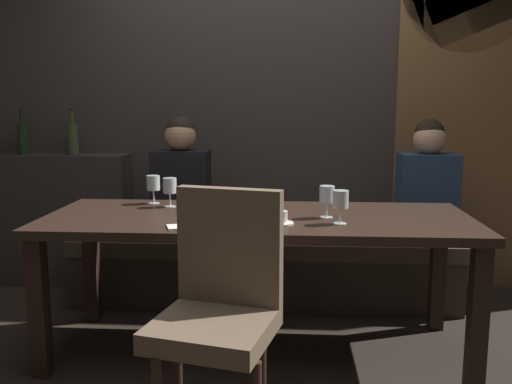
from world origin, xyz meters
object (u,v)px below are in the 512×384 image
(wine_bottle_pale_label, at_px, (73,138))
(espresso_cup, at_px, (281,219))
(diner_bearded, at_px, (427,183))
(wine_glass_near_right, at_px, (170,187))
(wine_glass_center_front, at_px, (153,184))
(diner_redhead, at_px, (181,180))
(wine_glass_near_left, at_px, (341,201))
(dining_table, at_px, (257,232))
(chair_near_side, at_px, (220,297))
(wine_bottle_dark_red, at_px, (23,138))
(wine_glass_center_back, at_px, (327,196))
(banquette_bench, at_px, (264,269))

(wine_bottle_pale_label, height_order, espresso_cup, wine_bottle_pale_label)
(diner_bearded, xyz_separation_m, wine_glass_near_right, (-1.54, -0.52, 0.04))
(diner_bearded, xyz_separation_m, wine_bottle_pale_label, (-2.41, 0.29, 0.26))
(diner_bearded, relative_size, wine_glass_center_front, 4.69)
(diner_redhead, bearing_deg, wine_bottle_pale_label, 159.91)
(wine_glass_near_left, distance_m, wine_glass_center_front, 1.13)
(diner_bearded, relative_size, espresso_cup, 6.41)
(dining_table, relative_size, chair_near_side, 2.24)
(diner_bearded, height_order, wine_bottle_pale_label, wine_bottle_pale_label)
(wine_bottle_dark_red, distance_m, wine_bottle_pale_label, 0.36)
(wine_glass_near_right, xyz_separation_m, wine_glass_center_back, (0.86, -0.23, 0.00))
(dining_table, bearing_deg, wine_bottle_dark_red, 149.69)
(banquette_bench, height_order, wine_glass_near_left, wine_glass_near_left)
(diner_bearded, xyz_separation_m, wine_bottle_dark_red, (-2.78, 0.29, 0.26))
(wine_glass_near_right, bearing_deg, chair_near_side, -66.54)
(chair_near_side, bearing_deg, wine_bottle_dark_red, 133.27)
(diner_redhead, bearing_deg, dining_table, -52.76)
(diner_redhead, bearing_deg, wine_bottle_dark_red, 165.81)
(chair_near_side, distance_m, wine_glass_center_back, 0.88)
(diner_redhead, relative_size, wine_bottle_dark_red, 2.40)
(banquette_bench, xyz_separation_m, wine_bottle_dark_red, (-1.74, 0.32, 0.84))
(banquette_bench, bearing_deg, espresso_cup, -81.88)
(chair_near_side, distance_m, wine_glass_near_left, 0.81)
(dining_table, bearing_deg, banquette_bench, 90.00)
(chair_near_side, distance_m, wine_bottle_pale_label, 2.22)
(wine_glass_center_front, bearing_deg, espresso_cup, -33.11)
(dining_table, bearing_deg, chair_near_side, -98.06)
(dining_table, height_order, wine_glass_center_back, wine_glass_center_back)
(banquette_bench, bearing_deg, wine_glass_near_left, -64.79)
(wine_bottle_pale_label, relative_size, wine_glass_center_front, 1.99)
(chair_near_side, bearing_deg, diner_bearded, 51.80)
(diner_bearded, bearing_deg, wine_bottle_pale_label, 173.08)
(wine_glass_near_left, distance_m, espresso_cup, 0.30)
(dining_table, distance_m, chair_near_side, 0.74)
(wine_bottle_dark_red, xyz_separation_m, wine_glass_near_left, (2.15, -1.19, -0.22))
(wine_bottle_pale_label, bearing_deg, dining_table, -36.52)
(wine_glass_near_left, bearing_deg, chair_near_side, -132.97)
(wine_glass_near_right, relative_size, wine_glass_center_front, 1.00)
(chair_near_side, bearing_deg, wine_glass_center_back, 56.54)
(wine_glass_near_right, distance_m, wine_glass_center_front, 0.15)
(dining_table, bearing_deg, wine_glass_near_right, 158.14)
(chair_near_side, relative_size, wine_bottle_dark_red, 3.01)
(dining_table, relative_size, wine_glass_center_back, 13.41)
(banquette_bench, bearing_deg, wine_glass_near_right, -135.33)
(wine_glass_near_left, xyz_separation_m, wine_glass_center_front, (-1.03, 0.47, 0.00))
(espresso_cup, bearing_deg, wine_bottle_dark_red, 147.08)
(chair_near_side, bearing_deg, diner_redhead, 107.05)
(wine_glass_center_front, bearing_deg, wine_bottle_dark_red, 147.20)
(chair_near_side, height_order, wine_glass_near_right, chair_near_side)
(wine_bottle_dark_red, relative_size, wine_glass_near_right, 1.99)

